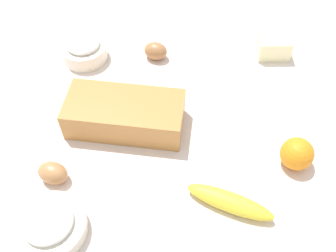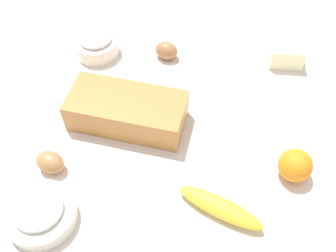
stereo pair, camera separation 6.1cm
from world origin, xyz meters
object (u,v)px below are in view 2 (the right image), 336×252
at_px(sugar_bowl, 96,44).
at_px(banana, 220,208).
at_px(orange_fruit, 295,165).
at_px(egg_beside_bowl, 50,162).
at_px(loaf_pan, 127,110).
at_px(butter_block, 286,55).
at_px(egg_near_butter, 166,50).
at_px(flour_bowl, 40,213).

xyz_separation_m(sugar_bowl, banana, (0.37, -0.46, -0.01)).
height_order(orange_fruit, egg_beside_bowl, orange_fruit).
distance_m(loaf_pan, egg_beside_bowl, 0.22).
xyz_separation_m(banana, butter_block, (0.17, 0.48, 0.01)).
bearing_deg(loaf_pan, egg_near_butter, 81.92).
xyz_separation_m(loaf_pan, egg_near_butter, (0.07, 0.25, -0.02)).
distance_m(egg_near_butter, egg_beside_bowl, 0.46).
bearing_deg(banana, loaf_pan, 136.95).
xyz_separation_m(flour_bowl, egg_beside_bowl, (-0.02, 0.12, -0.00)).
bearing_deg(egg_beside_bowl, flour_bowl, -81.75).
bearing_deg(sugar_bowl, orange_fruit, -33.67).
height_order(loaf_pan, orange_fruit, loaf_pan).
bearing_deg(egg_beside_bowl, sugar_bowl, 88.25).
relative_size(flour_bowl, sugar_bowl, 1.16).
bearing_deg(flour_bowl, egg_near_butter, 69.51).
bearing_deg(butter_block, orange_fruit, -91.23).
bearing_deg(orange_fruit, egg_near_butter, 132.64).
relative_size(orange_fruit, egg_near_butter, 1.14).
relative_size(flour_bowl, orange_fruit, 1.95).
distance_m(sugar_bowl, egg_near_butter, 0.20).
distance_m(loaf_pan, banana, 0.32).
xyz_separation_m(sugar_bowl, egg_beside_bowl, (-0.01, -0.40, -0.01)).
bearing_deg(loaf_pan, egg_beside_bowl, -126.27).
bearing_deg(sugar_bowl, egg_beside_bowl, -91.75).
height_order(flour_bowl, egg_near_butter, flour_bowl).
bearing_deg(egg_beside_bowl, egg_near_butter, 62.03).
bearing_deg(loaf_pan, sugar_bowl, 126.08).
relative_size(sugar_bowl, banana, 0.67).
relative_size(flour_bowl, egg_beside_bowl, 2.13).
distance_m(flour_bowl, orange_fruit, 0.55).
relative_size(egg_near_butter, egg_beside_bowl, 0.96).
relative_size(banana, egg_near_butter, 2.88).
height_order(loaf_pan, sugar_bowl, loaf_pan).
height_order(flour_bowl, sugar_bowl, sugar_bowl).
xyz_separation_m(loaf_pan, sugar_bowl, (-0.14, 0.24, -0.01)).
bearing_deg(orange_fruit, loaf_pan, 164.54).
distance_m(flour_bowl, egg_near_butter, 0.56).
bearing_deg(loaf_pan, orange_fruit, -8.43).
bearing_deg(egg_near_butter, sugar_bowl, -179.15).
height_order(banana, butter_block, butter_block).
bearing_deg(egg_near_butter, banana, -70.04).
xyz_separation_m(flour_bowl, sugar_bowl, (-0.01, 0.52, 0.01)).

